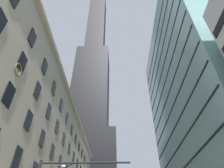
% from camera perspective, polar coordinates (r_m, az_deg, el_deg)
% --- Properties ---
extents(station_building, '(14.36, 66.46, 26.25)m').
position_cam_1_polar(station_building, '(43.56, -22.86, -21.20)').
color(station_building, '#BCAF93').
rests_on(station_building, ground).
extents(dark_skyscraper, '(29.72, 29.72, 197.60)m').
position_cam_1_polar(dark_skyscraper, '(112.21, -6.55, -7.44)').
color(dark_skyscraper, black).
rests_on(dark_skyscraper, ground).
extents(glass_office_midrise, '(16.65, 40.23, 54.37)m').
position_cam_1_polar(glass_office_midrise, '(49.65, 25.47, -4.09)').
color(glass_office_midrise, gray).
rests_on(glass_office_midrise, ground).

